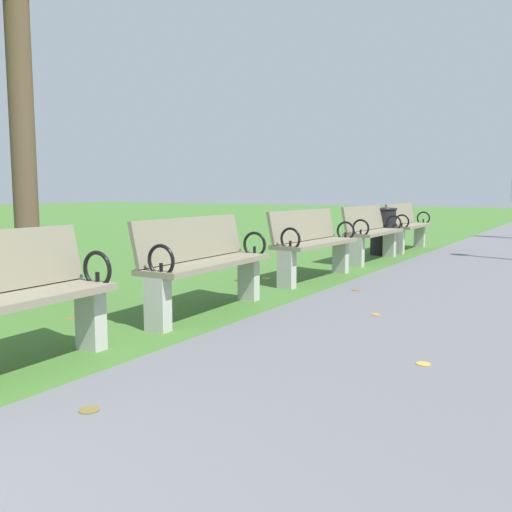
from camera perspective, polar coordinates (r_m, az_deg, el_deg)
park_bench_3 at (r=5.15m, az=-5.43°, el=-0.62°), size 0.54×1.62×0.90m
park_bench_4 at (r=7.11m, az=5.88°, el=1.43°), size 0.53×1.62×0.90m
park_bench_5 at (r=9.12m, az=11.91°, el=2.50°), size 0.49×1.60×0.90m
park_bench_6 at (r=10.98m, az=15.42°, el=3.11°), size 0.50×1.61×0.90m
trash_bin at (r=10.10m, az=13.04°, el=2.53°), size 0.48×0.48×0.84m
scattered_leaves at (r=5.28m, az=0.58°, el=-5.60°), size 4.62×14.81×0.02m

